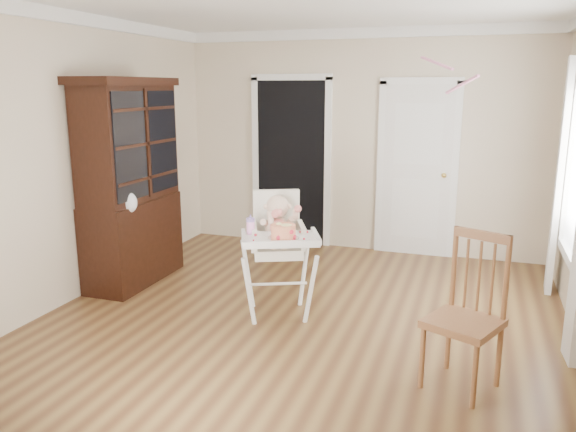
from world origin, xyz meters
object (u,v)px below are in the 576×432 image
(high_chair, at_px, (278,240))
(china_cabinet, at_px, (130,183))
(sippy_cup, at_px, (251,225))
(cake, at_px, (283,232))
(dining_chair, at_px, (466,317))

(high_chair, relative_size, china_cabinet, 0.54)
(high_chair, height_order, sippy_cup, high_chair)
(sippy_cup, distance_m, china_cabinet, 1.69)
(high_chair, distance_m, cake, 0.33)
(cake, height_order, sippy_cup, sippy_cup)
(china_cabinet, bearing_deg, sippy_cup, -20.29)
(china_cabinet, bearing_deg, high_chair, -12.10)
(high_chair, xyz_separation_m, dining_chair, (1.62, -0.76, -0.20))
(cake, height_order, dining_chair, dining_chair)
(cake, bearing_deg, dining_chair, -18.53)
(high_chair, bearing_deg, dining_chair, -49.03)
(high_chair, height_order, cake, high_chair)
(sippy_cup, xyz_separation_m, dining_chair, (1.79, -0.55, -0.37))
(cake, bearing_deg, sippy_cup, 170.34)
(china_cabinet, bearing_deg, cake, -18.60)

